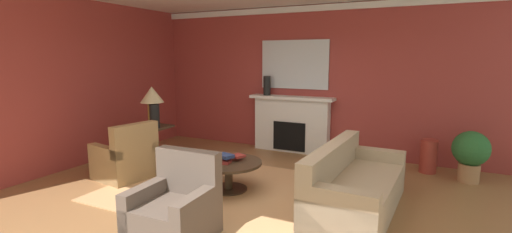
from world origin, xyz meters
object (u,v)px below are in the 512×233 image
object	(u,v)px
fireplace	(291,125)
sofa	(354,188)
armchair_facing_fireplace	(175,212)
vase_tall_corner	(428,156)
side_table	(154,141)
table_lamp	(152,98)
vase_on_side_table	(155,116)
coffee_table	(228,169)
vase_mantel_left	(267,86)
armchair_near_window	(126,160)
mantel_mirror	(294,65)
potted_plant	(471,152)

from	to	relation	value
fireplace	sofa	size ratio (longest dim) A/B	0.84
fireplace	armchair_facing_fireplace	bearing A→B (deg)	-87.44
fireplace	sofa	world-z (taller)	fireplace
vase_tall_corner	fireplace	bearing A→B (deg)	173.55
side_table	table_lamp	world-z (taller)	table_lamp
table_lamp	vase_on_side_table	distance (m)	0.36
fireplace	vase_on_side_table	bearing A→B (deg)	-133.72
fireplace	vase_on_side_table	world-z (taller)	fireplace
coffee_table	side_table	xyz separation A→B (m)	(-2.04, 0.67, 0.06)
vase_on_side_table	vase_tall_corner	xyz separation A→B (m)	(4.57, 1.71, -0.63)
vase_mantel_left	armchair_near_window	bearing A→B (deg)	-114.78
fireplace	coffee_table	bearing A→B (deg)	-90.82
table_lamp	vase_mantel_left	distance (m)	2.40
sofa	armchair_near_window	distance (m)	3.65
armchair_facing_fireplace	vase_mantel_left	xyz separation A→B (m)	(-0.73, 4.05, 1.08)
fireplace	sofa	xyz separation A→B (m)	(1.80, -2.45, -0.26)
armchair_facing_fireplace	vase_mantel_left	bearing A→B (deg)	100.27
coffee_table	vase_on_side_table	distance (m)	2.05
sofa	vase_mantel_left	distance (m)	3.53
armchair_near_window	side_table	xyz separation A→B (m)	(-0.24, 0.95, 0.09)
table_lamp	vase_tall_corner	bearing A→B (deg)	18.64
sofa	armchair_near_window	size ratio (longest dim) A/B	2.26
mantel_mirror	vase_on_side_table	world-z (taller)	mantel_mirror
fireplace	coffee_table	xyz separation A→B (m)	(-0.04, -2.56, -0.22)
armchair_facing_fireplace	vase_on_side_table	size ratio (longest dim) A/B	2.18
fireplace	vase_mantel_left	world-z (taller)	vase_mantel_left
mantel_mirror	table_lamp	xyz separation A→B (m)	(-2.07, -2.01, -0.61)
side_table	vase_on_side_table	size ratio (longest dim) A/B	1.60
sofa	potted_plant	xyz separation A→B (m)	(1.45, 1.91, 0.19)
coffee_table	vase_mantel_left	world-z (taller)	vase_mantel_left
fireplace	potted_plant	size ratio (longest dim) A/B	2.16
sofa	side_table	xyz separation A→B (m)	(-3.87, 0.56, 0.10)
armchair_near_window	vase_tall_corner	bearing A→B (deg)	29.50
armchair_near_window	vase_on_side_table	xyz separation A→B (m)	(-0.09, 0.83, 0.61)
sofa	armchair_near_window	xyz separation A→B (m)	(-3.63, -0.39, 0.01)
coffee_table	side_table	bearing A→B (deg)	161.75
armchair_near_window	sofa	bearing A→B (deg)	6.07
table_lamp	vase_mantel_left	size ratio (longest dim) A/B	1.83
armchair_facing_fireplace	vase_tall_corner	size ratio (longest dim) A/B	1.63
vase_on_side_table	potted_plant	xyz separation A→B (m)	(5.17, 1.47, -0.43)
armchair_near_window	vase_on_side_table	distance (m)	1.03
mantel_mirror	vase_on_side_table	distance (m)	3.02
sofa	vase_on_side_table	distance (m)	3.80
mantel_mirror	vase_tall_corner	world-z (taller)	mantel_mirror
sofa	coffee_table	xyz separation A→B (m)	(-1.83, -0.11, 0.04)
side_table	vase_tall_corner	world-z (taller)	side_table
fireplace	armchair_facing_fireplace	distance (m)	4.11
armchair_near_window	potted_plant	world-z (taller)	armchair_near_window
sofa	vase_on_side_table	size ratio (longest dim) A/B	4.91
vase_mantel_left	potted_plant	distance (m)	3.93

